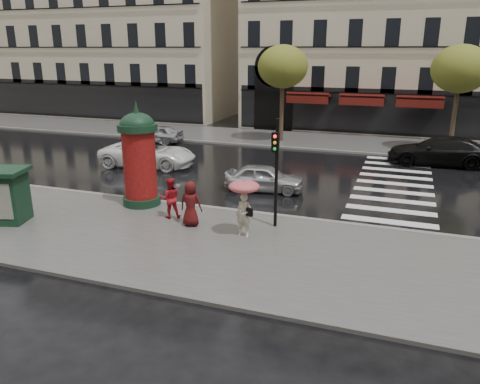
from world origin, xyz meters
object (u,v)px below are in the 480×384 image
at_px(woman_red, 170,198).
at_px(car_far_silver, 157,134).
at_px(man_burgundy, 191,204).
at_px(traffic_light, 276,163).
at_px(car_black, 439,151).
at_px(woman_umbrella, 244,199).
at_px(car_white, 148,153).
at_px(morris_column, 139,156).
at_px(car_silver, 265,178).
at_px(newsstand, 4,195).

distance_m(woman_red, car_far_silver, 15.95).
relative_size(man_burgundy, car_far_silver, 0.46).
relative_size(traffic_light, car_far_silver, 1.08).
xyz_separation_m(man_burgundy, car_black, (9.04, 13.69, -0.15)).
height_order(woman_umbrella, traffic_light, traffic_light).
distance_m(woman_umbrella, car_white, 11.80).
bearing_deg(car_black, morris_column, -47.93).
xyz_separation_m(traffic_light, car_far_silver, (-12.27, 13.28, -1.90)).
xyz_separation_m(morris_column, car_white, (-3.33, 6.25, -1.45)).
relative_size(woman_red, car_silver, 0.43).
bearing_deg(newsstand, car_far_silver, 99.25).
height_order(woman_umbrella, car_white, woman_umbrella).
bearing_deg(car_white, car_silver, -114.01).
xyz_separation_m(woman_red, car_white, (-5.25, 7.31, -0.17)).
xyz_separation_m(man_burgundy, newsstand, (-6.70, -1.96, 0.21)).
bearing_deg(car_black, newsstand, -48.27).
distance_m(woman_umbrella, morris_column, 5.56).
height_order(car_black, car_far_silver, car_black).
xyz_separation_m(morris_column, newsstand, (-3.69, -3.52, -1.02)).
bearing_deg(man_burgundy, car_far_silver, -61.42).
relative_size(man_burgundy, car_silver, 0.46).
bearing_deg(car_far_silver, car_white, 22.73).
height_order(woman_red, man_burgundy, man_burgundy).
distance_m(woman_umbrella, traffic_light, 1.77).
bearing_deg(car_white, woman_umbrella, -140.33).
bearing_deg(car_far_silver, morris_column, 24.21).
bearing_deg(woman_red, morris_column, -57.92).
xyz_separation_m(car_silver, car_white, (-7.53, 2.35, 0.11)).
xyz_separation_m(traffic_light, car_white, (-9.29, 6.93, -1.78)).
height_order(woman_red, morris_column, morris_column).
xyz_separation_m(woman_umbrella, car_far_silver, (-11.50, 14.47, -0.85)).
relative_size(traffic_light, newsstand, 1.94).
xyz_separation_m(car_white, car_far_silver, (-2.98, 6.35, -0.11)).
bearing_deg(woman_red, traffic_light, 156.60).
bearing_deg(newsstand, man_burgundy, 16.30).
bearing_deg(car_black, man_burgundy, -36.54).
height_order(car_silver, car_white, car_white).
bearing_deg(man_burgundy, traffic_light, -168.11).
bearing_deg(woman_red, car_silver, -143.49).
bearing_deg(woman_red, man_burgundy, 126.89).
relative_size(woman_umbrella, newsstand, 1.00).
height_order(woman_umbrella, man_burgundy, woman_umbrella).
xyz_separation_m(car_black, car_far_silver, (-18.37, 0.47, -0.18)).
distance_m(woman_red, newsstand, 6.12).
bearing_deg(traffic_light, man_burgundy, -163.31).
bearing_deg(woman_umbrella, car_white, 136.37).
bearing_deg(newsstand, car_black, 44.83).
xyz_separation_m(newsstand, car_white, (0.35, 9.77, -0.43)).
bearing_deg(newsstand, traffic_light, 16.42).
relative_size(morris_column, car_silver, 1.18).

